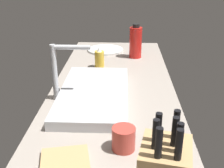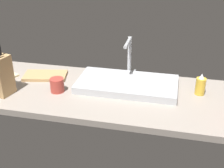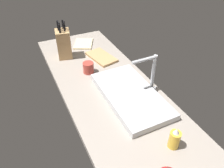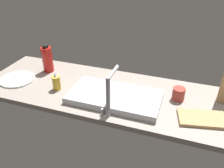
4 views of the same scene
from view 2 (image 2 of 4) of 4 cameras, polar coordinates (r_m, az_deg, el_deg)
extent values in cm
cube|color=gray|center=(164.11, 1.22, -2.31)|extent=(195.04, 58.71, 3.50)
cube|color=#B7BABF|center=(168.65, 2.94, -0.03)|extent=(56.57, 29.60, 4.13)
cylinder|color=#B7BABF|center=(179.59, 3.38, 5.27)|extent=(2.40, 2.40, 24.78)
cylinder|color=#B7BABF|center=(168.45, 3.03, 7.94)|extent=(2.00, 15.63, 2.00)
cylinder|color=#B7BABF|center=(183.14, 4.37, 2.15)|extent=(1.60, 1.60, 4.00)
cylinder|color=black|center=(164.80, -20.86, 6.27)|extent=(1.65, 1.65, 6.52)
cube|color=tan|center=(186.28, -12.74, 1.60)|extent=(28.00, 19.36, 1.80)
cylinder|color=gold|center=(167.24, 16.68, -0.43)|extent=(5.36, 5.36, 9.43)
cone|color=silver|center=(164.67, 16.95, 1.46)|extent=(2.95, 2.95, 2.80)
cube|color=beige|center=(196.03, -20.87, 1.64)|extent=(24.40, 22.30, 1.20)
cylinder|color=#B23D33|center=(166.12, -10.55, -0.21)|extent=(7.64, 7.64, 7.82)
camera|label=1|loc=(1.96, -34.45, 16.09)|focal=46.30mm
camera|label=3|loc=(1.14, 51.12, 23.12)|focal=34.99mm
camera|label=4|loc=(2.68, -0.70, 27.55)|focal=36.93mm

